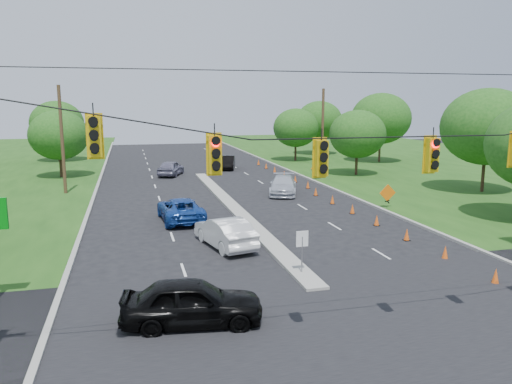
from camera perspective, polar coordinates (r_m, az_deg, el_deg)
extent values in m
plane|color=black|center=(17.43, 12.09, -15.82)|extent=(160.00, 160.00, 0.00)
cube|color=black|center=(17.43, 12.09, -15.82)|extent=(160.00, 14.00, 0.02)
cube|color=gray|center=(44.70, -17.86, -0.07)|extent=(0.25, 110.00, 0.16)
cube|color=gray|center=(47.84, 7.04, 1.00)|extent=(0.25, 110.00, 0.16)
cube|color=gray|center=(36.48, -2.66, -1.81)|extent=(1.00, 34.00, 0.18)
cylinder|color=gray|center=(22.24, 5.27, -7.33)|extent=(0.06, 0.06, 1.80)
cube|color=white|center=(22.01, 5.30, -5.35)|extent=(0.55, 0.04, 0.70)
cylinder|color=black|center=(14.83, 14.82, 7.61)|extent=(24.00, 0.04, 0.04)
cube|color=#E4B70F|center=(13.01, -17.97, 6.04)|extent=(0.34, 0.24, 1.00)
cube|color=#E4B70F|center=(13.21, -4.72, 4.27)|extent=(0.34, 0.24, 1.00)
cube|color=#E4B70F|center=(14.04, 7.47, 3.85)|extent=(0.34, 0.24, 1.00)
cube|color=#E4B70F|center=(15.68, 19.47, 4.01)|extent=(0.34, 0.24, 1.00)
cylinder|color=#422D1C|center=(44.38, -21.28, 5.52)|extent=(0.28, 0.28, 9.00)
cylinder|color=#422D1C|center=(52.86, 7.61, 6.76)|extent=(0.28, 0.28, 9.00)
cone|color=#E05514|center=(23.63, 25.70, -8.67)|extent=(0.32, 0.32, 0.70)
cone|color=#E05514|center=(26.26, 20.80, -6.47)|extent=(0.32, 0.32, 0.70)
cone|color=#E05514|center=(29.07, 16.85, -4.66)|extent=(0.32, 0.32, 0.70)
cone|color=#E05514|center=(32.01, 13.63, -3.15)|extent=(0.32, 0.32, 0.70)
cone|color=#E05514|center=(35.06, 10.96, -1.90)|extent=(0.32, 0.32, 0.70)
cone|color=#E05514|center=(38.19, 8.73, -0.84)|extent=(0.32, 0.32, 0.70)
cone|color=#E05514|center=(41.37, 6.84, 0.05)|extent=(0.32, 0.32, 0.70)
cone|color=#E05514|center=(44.81, 5.95, 0.85)|extent=(0.32, 0.32, 0.70)
cone|color=#E05514|center=(48.06, 4.51, 1.51)|extent=(0.32, 0.32, 0.70)
cone|color=#E05514|center=(51.35, 3.25, 2.08)|extent=(0.32, 0.32, 0.70)
cone|color=#E05514|center=(54.67, 2.14, 2.59)|extent=(0.32, 0.32, 0.70)
cone|color=#E05514|center=(58.00, 1.16, 3.03)|extent=(0.32, 0.32, 0.70)
cone|color=#E05514|center=(61.36, 0.29, 3.43)|extent=(0.32, 0.32, 0.70)
cube|color=black|center=(37.34, 14.77, -1.00)|extent=(0.06, 0.58, 0.26)
cube|color=black|center=(37.34, 14.77, -1.00)|extent=(0.06, 0.58, 0.26)
cube|color=orange|center=(37.23, 14.81, -0.10)|extent=(1.27, 0.05, 1.27)
cube|color=black|center=(49.85, 6.97, 2.01)|extent=(0.06, 0.58, 0.26)
cube|color=black|center=(49.85, 6.97, 2.01)|extent=(0.06, 0.58, 0.26)
cube|color=orange|center=(49.77, 6.99, 2.69)|extent=(1.27, 0.05, 1.27)
cylinder|color=black|center=(54.75, -21.41, 2.86)|extent=(0.28, 0.28, 2.52)
ellipsoid|color=#194C14|center=(54.48, -21.62, 6.07)|extent=(5.88, 5.88, 5.04)
cylinder|color=black|center=(69.78, -21.60, 4.43)|extent=(0.28, 0.28, 2.88)
ellipsoid|color=#194C14|center=(69.56, -21.79, 7.31)|extent=(6.72, 6.72, 5.76)
cylinder|color=black|center=(46.70, 24.53, 1.94)|extent=(0.28, 0.28, 3.24)
ellipsoid|color=#194C14|center=(46.36, 24.89, 6.78)|extent=(7.56, 7.56, 6.48)
cylinder|color=black|center=(53.64, 11.40, 3.22)|extent=(0.28, 0.28, 2.52)
ellipsoid|color=#194C14|center=(53.37, 11.52, 6.51)|extent=(5.88, 5.88, 5.04)
cylinder|color=black|center=(66.08, 13.94, 4.72)|extent=(0.28, 0.28, 3.24)
ellipsoid|color=#194C14|center=(65.85, 14.08, 8.15)|extent=(7.56, 7.56, 6.48)
cylinder|color=black|center=(74.38, 7.19, 5.38)|extent=(0.28, 0.28, 2.88)
ellipsoid|color=#194C14|center=(74.17, 7.25, 8.09)|extent=(6.72, 6.72, 5.76)
cylinder|color=black|center=(65.78, 4.53, 4.65)|extent=(0.28, 0.28, 2.52)
ellipsoid|color=#194C14|center=(65.56, 4.57, 7.33)|extent=(5.88, 5.88, 5.04)
imported|color=black|center=(17.66, -7.32, -12.38)|extent=(5.07, 2.58, 1.65)
imported|color=silver|center=(26.58, -3.57, -4.60)|extent=(2.77, 5.14, 1.61)
imported|color=navy|center=(32.69, -8.62, -1.97)|extent=(2.87, 5.62, 1.52)
imported|color=#B3B7C3|center=(41.77, 3.11, 0.79)|extent=(3.75, 5.70, 1.54)
imported|color=slate|center=(53.16, -9.70, 2.72)|extent=(3.46, 5.09, 1.61)
imported|color=black|center=(57.74, -3.30, 3.39)|extent=(2.72, 4.88, 1.52)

